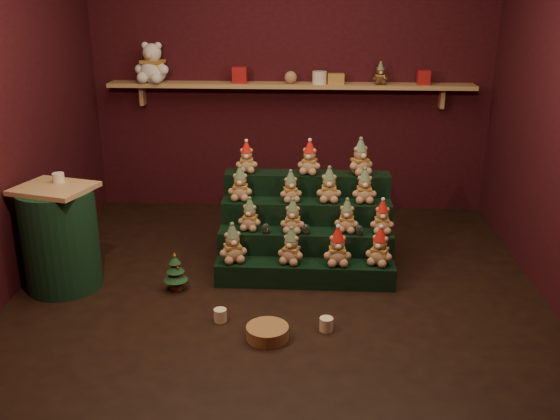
# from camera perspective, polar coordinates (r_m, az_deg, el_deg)

# --- Properties ---
(ground) EXTENTS (4.00, 4.00, 0.00)m
(ground) POSITION_cam_1_polar(r_m,az_deg,el_deg) (4.84, -0.11, -7.34)
(ground) COLOR black
(ground) RESTS_ON ground
(back_wall) EXTENTS (4.00, 0.10, 2.80)m
(back_wall) POSITION_cam_1_polar(r_m,az_deg,el_deg) (6.42, 1.00, 12.44)
(back_wall) COLOR black
(back_wall) RESTS_ON ground
(front_wall) EXTENTS (4.00, 0.10, 2.80)m
(front_wall) POSITION_cam_1_polar(r_m,az_deg,el_deg) (2.41, -3.04, 0.47)
(front_wall) COLOR black
(front_wall) RESTS_ON ground
(back_shelf) EXTENTS (3.60, 0.26, 0.24)m
(back_shelf) POSITION_cam_1_polar(r_m,az_deg,el_deg) (6.26, 0.92, 11.28)
(back_shelf) COLOR tan
(back_shelf) RESTS_ON ground
(riser_tier_front) EXTENTS (1.40, 0.22, 0.18)m
(riser_tier_front) POSITION_cam_1_polar(r_m,az_deg,el_deg) (4.90, 2.27, -5.83)
(riser_tier_front) COLOR black
(riser_tier_front) RESTS_ON ground
(riser_tier_midfront) EXTENTS (1.40, 0.22, 0.36)m
(riser_tier_midfront) POSITION_cam_1_polar(r_m,az_deg,el_deg) (5.07, 2.34, -3.85)
(riser_tier_midfront) COLOR black
(riser_tier_midfront) RESTS_ON ground
(riser_tier_midback) EXTENTS (1.40, 0.22, 0.54)m
(riser_tier_midback) POSITION_cam_1_polar(r_m,az_deg,el_deg) (5.24, 2.40, -1.99)
(riser_tier_midback) COLOR black
(riser_tier_midback) RESTS_ON ground
(riser_tier_back) EXTENTS (1.40, 0.22, 0.72)m
(riser_tier_back) POSITION_cam_1_polar(r_m,az_deg,el_deg) (5.41, 2.45, -0.25)
(riser_tier_back) COLOR black
(riser_tier_back) RESTS_ON ground
(teddy_0) EXTENTS (0.27, 0.26, 0.31)m
(teddy_0) POSITION_cam_1_polar(r_m,az_deg,el_deg) (4.85, -4.37, -3.02)
(teddy_0) COLOR tan
(teddy_0) RESTS_ON riser_tier_front
(teddy_1) EXTENTS (0.25, 0.24, 0.29)m
(teddy_1) POSITION_cam_1_polar(r_m,az_deg,el_deg) (4.82, 1.04, -3.28)
(teddy_1) COLOR tan
(teddy_1) RESTS_ON riser_tier_front
(teddy_2) EXTENTS (0.23, 0.21, 0.30)m
(teddy_2) POSITION_cam_1_polar(r_m,az_deg,el_deg) (4.80, 5.28, -3.33)
(teddy_2) COLOR tan
(teddy_2) RESTS_ON riser_tier_front
(teddy_3) EXTENTS (0.27, 0.26, 0.30)m
(teddy_3) POSITION_cam_1_polar(r_m,az_deg,el_deg) (4.85, 9.13, -3.30)
(teddy_3) COLOR tan
(teddy_3) RESTS_ON riser_tier_front
(teddy_4) EXTENTS (0.21, 0.20, 0.26)m
(teddy_4) POSITION_cam_1_polar(r_m,az_deg,el_deg) (4.99, -2.78, -0.38)
(teddy_4) COLOR tan
(teddy_4) RESTS_ON riser_tier_midfront
(teddy_5) EXTENTS (0.21, 0.19, 0.27)m
(teddy_5) POSITION_cam_1_polar(r_m,az_deg,el_deg) (4.94, 1.17, -0.54)
(teddy_5) COLOR tan
(teddy_5) RESTS_ON riser_tier_midfront
(teddy_6) EXTENTS (0.21, 0.19, 0.27)m
(teddy_6) POSITION_cam_1_polar(r_m,az_deg,el_deg) (4.98, 6.13, -0.51)
(teddy_6) COLOR tan
(teddy_6) RESTS_ON riser_tier_midfront
(teddy_7) EXTENTS (0.20, 0.18, 0.27)m
(teddy_7) POSITION_cam_1_polar(r_m,az_deg,el_deg) (4.99, 9.33, -0.60)
(teddy_7) COLOR tan
(teddy_7) RESTS_ON riser_tier_midfront
(teddy_8) EXTENTS (0.20, 0.18, 0.28)m
(teddy_8) POSITION_cam_1_polar(r_m,az_deg,el_deg) (5.15, -3.66, 2.45)
(teddy_8) COLOR tan
(teddy_8) RESTS_ON riser_tier_midback
(teddy_9) EXTENTS (0.22, 0.20, 0.25)m
(teddy_9) POSITION_cam_1_polar(r_m,az_deg,el_deg) (5.11, 0.98, 2.18)
(teddy_9) COLOR tan
(teddy_9) RESTS_ON riser_tier_midback
(teddy_10) EXTENTS (0.20, 0.18, 0.29)m
(teddy_10) POSITION_cam_1_polar(r_m,az_deg,el_deg) (5.11, 4.51, 2.32)
(teddy_10) COLOR tan
(teddy_10) RESTS_ON riser_tier_midback
(teddy_11) EXTENTS (0.21, 0.19, 0.28)m
(teddy_11) POSITION_cam_1_polar(r_m,az_deg,el_deg) (5.13, 7.73, 2.22)
(teddy_11) COLOR tan
(teddy_11) RESTS_ON riser_tier_midback
(teddy_12) EXTENTS (0.19, 0.18, 0.26)m
(teddy_12) POSITION_cam_1_polar(r_m,az_deg,el_deg) (5.30, -3.07, 4.85)
(teddy_12) COLOR tan
(teddy_12) RESTS_ON riser_tier_back
(teddy_13) EXTENTS (0.23, 0.22, 0.28)m
(teddy_13) POSITION_cam_1_polar(r_m,az_deg,el_deg) (5.25, 2.72, 4.80)
(teddy_13) COLOR tan
(teddy_13) RESTS_ON riser_tier_back
(teddy_14) EXTENTS (0.28, 0.27, 0.30)m
(teddy_14) POSITION_cam_1_polar(r_m,az_deg,el_deg) (5.26, 7.35, 4.84)
(teddy_14) COLOR tan
(teddy_14) RESTS_ON riser_tier_back
(snow_globe_a) EXTENTS (0.06, 0.06, 0.08)m
(snow_globe_a) POSITION_cam_1_polar(r_m,az_deg,el_deg) (4.94, -1.30, -1.68)
(snow_globe_a) COLOR black
(snow_globe_a) RESTS_ON riser_tier_midfront
(snow_globe_b) EXTENTS (0.06, 0.06, 0.08)m
(snow_globe_b) POSITION_cam_1_polar(r_m,az_deg,el_deg) (4.93, 2.38, -1.75)
(snow_globe_b) COLOR black
(snow_globe_b) RESTS_ON riser_tier_midfront
(snow_globe_c) EXTENTS (0.06, 0.06, 0.08)m
(snow_globe_c) POSITION_cam_1_polar(r_m,az_deg,el_deg) (4.94, 7.28, -1.84)
(snow_globe_c) COLOR black
(snow_globe_c) RESTS_ON riser_tier_midfront
(side_table) EXTENTS (0.63, 0.57, 0.82)m
(side_table) POSITION_cam_1_polar(r_m,az_deg,el_deg) (5.03, -19.45, -2.42)
(side_table) COLOR tan
(side_table) RESTS_ON ground
(table_ornament) EXTENTS (0.09, 0.09, 0.07)m
(table_ornament) POSITION_cam_1_polar(r_m,az_deg,el_deg) (4.98, -19.60, 2.80)
(table_ornament) COLOR beige
(table_ornament) RESTS_ON side_table
(mini_christmas_tree) EXTENTS (0.18, 0.18, 0.31)m
(mini_christmas_tree) POSITION_cam_1_polar(r_m,az_deg,el_deg) (4.85, -9.54, -5.58)
(mini_christmas_tree) COLOR #463119
(mini_christmas_tree) RESTS_ON ground
(mug_left) EXTENTS (0.09, 0.09, 0.09)m
(mug_left) POSITION_cam_1_polar(r_m,az_deg,el_deg) (4.42, -5.48, -9.55)
(mug_left) COLOR beige
(mug_left) RESTS_ON ground
(mug_right) EXTENTS (0.09, 0.09, 0.09)m
(mug_right) POSITION_cam_1_polar(r_m,az_deg,el_deg) (4.30, 4.25, -10.37)
(mug_right) COLOR beige
(mug_right) RESTS_ON ground
(wicker_basket) EXTENTS (0.34, 0.34, 0.09)m
(wicker_basket) POSITION_cam_1_polar(r_m,az_deg,el_deg) (4.20, -1.16, -11.13)
(wicker_basket) COLOR #A17541
(wicker_basket) RESTS_ON ground
(white_bear) EXTENTS (0.40, 0.37, 0.49)m
(white_bear) POSITION_cam_1_polar(r_m,az_deg,el_deg) (6.39, -11.60, 13.52)
(white_bear) COLOR white
(white_bear) RESTS_ON back_shelf
(brown_bear) EXTENTS (0.16, 0.15, 0.21)m
(brown_bear) POSITION_cam_1_polar(r_m,az_deg,el_deg) (6.23, 9.15, 12.22)
(brown_bear) COLOR #462917
(brown_bear) RESTS_ON back_shelf
(gift_tin_red_a) EXTENTS (0.14, 0.14, 0.16)m
(gift_tin_red_a) POSITION_cam_1_polar(r_m,az_deg,el_deg) (6.26, -3.68, 12.23)
(gift_tin_red_a) COLOR #AC1B1A
(gift_tin_red_a) RESTS_ON back_shelf
(gift_tin_cream) EXTENTS (0.14, 0.14, 0.12)m
(gift_tin_cream) POSITION_cam_1_polar(r_m,az_deg,el_deg) (6.22, 3.64, 11.99)
(gift_tin_cream) COLOR beige
(gift_tin_cream) RESTS_ON back_shelf
(gift_tin_red_b) EXTENTS (0.12, 0.12, 0.14)m
(gift_tin_red_b) POSITION_cam_1_polar(r_m,az_deg,el_deg) (6.30, 12.98, 11.74)
(gift_tin_red_b) COLOR #AC1B1A
(gift_tin_red_b) RESTS_ON back_shelf
(shelf_plush_ball) EXTENTS (0.12, 0.12, 0.12)m
(shelf_plush_ball) POSITION_cam_1_polar(r_m,az_deg,el_deg) (6.22, 0.99, 12.03)
(shelf_plush_ball) COLOR tan
(shelf_plush_ball) RESTS_ON back_shelf
(scarf_gift_box) EXTENTS (0.16, 0.10, 0.10)m
(scarf_gift_box) POSITION_cam_1_polar(r_m,az_deg,el_deg) (6.22, 5.14, 11.87)
(scarf_gift_box) COLOR orange
(scarf_gift_box) RESTS_ON back_shelf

